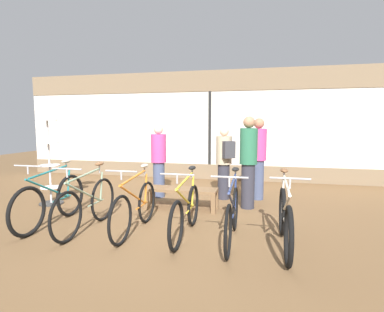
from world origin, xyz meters
The scene contains 14 objects.
ground_plane centered at (0.00, 0.00, 0.00)m, with size 24.00×24.00×0.00m, color brown.
shop_back_wall centered at (0.00, 4.23, 1.64)m, with size 12.00×0.08×3.20m.
bicycle_far_left centered at (-1.85, -0.38, 0.41)m, with size 0.46×1.78×1.06m.
bicycle_left centered at (-1.15, -0.46, 0.40)m, with size 0.46×1.73×1.05m.
bicycle_center_left centered at (-0.38, -0.38, 0.39)m, with size 0.46×1.68×1.03m.
bicycle_center_right centered at (0.42, -0.37, 0.38)m, with size 0.46×1.69×1.02m.
bicycle_right centered at (1.11, -0.43, 0.39)m, with size 0.46×1.74×1.02m.
bicycle_far_right centered at (1.82, -0.49, 0.39)m, with size 0.46×1.75×1.04m.
accessory_rack centered at (-2.75, 0.74, 0.75)m, with size 0.48×0.48×1.84m.
display_bench centered at (-0.01, 0.99, 0.34)m, with size 1.40×0.44×0.41m.
customer_near_rack centered at (1.25, 1.34, 0.95)m, with size 0.44×0.44×1.80m.
customer_by_window centered at (0.71, 1.95, 0.86)m, with size 0.50×0.56×1.59m.
customer_mid_floor centered at (1.41, 2.11, 0.96)m, with size 0.53×0.40×1.78m.
customer_near_bench centered at (-0.76, 1.82, 0.85)m, with size 0.44×0.44×1.63m.
Camera 1 is at (1.47, -4.54, 1.67)m, focal length 28.00 mm.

